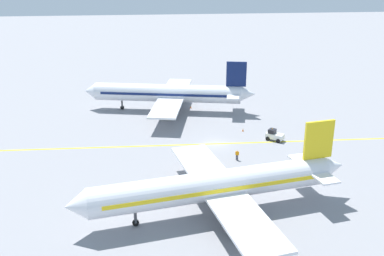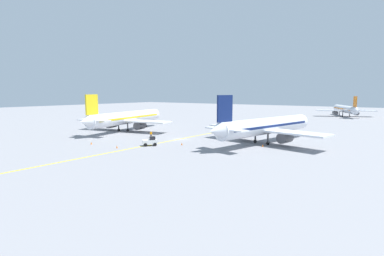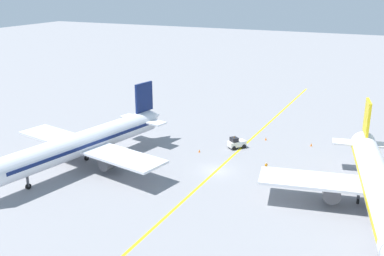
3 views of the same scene
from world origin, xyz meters
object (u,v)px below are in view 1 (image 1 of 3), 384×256
airplane_adjacent_stand (169,94)px  baggage_tug_white (274,135)px  ground_crew_worker (237,155)px  traffic_cone_far_edge (314,145)px  traffic_cone_near_nose (243,130)px  airplane_at_gate (217,186)px  traffic_cone_by_wingtip (191,107)px  traffic_cone_mid_apron (335,165)px

airplane_adjacent_stand → baggage_tug_white: 25.20m
baggage_tug_white → ground_crew_worker: bearing=132.6°
airplane_adjacent_stand → ground_crew_worker: bearing=-161.0°
baggage_tug_white → traffic_cone_far_edge: size_ratio=5.94×
baggage_tug_white → traffic_cone_near_nose: 6.63m
traffic_cone_near_nose → traffic_cone_far_edge: same height
airplane_adjacent_stand → baggage_tug_white: (-18.40, -16.99, -2.81)m
airplane_at_gate → baggage_tug_white: (22.57, -13.85, -2.81)m
baggage_tug_white → traffic_cone_near_nose: size_ratio=5.94×
airplane_adjacent_stand → traffic_cone_near_nose: 18.76m
airplane_at_gate → traffic_cone_by_wingtip: airplane_at_gate is taller
airplane_adjacent_stand → traffic_cone_mid_apron: bearing=-142.1°
baggage_tug_white → traffic_cone_by_wingtip: baggage_tug_white is taller
baggage_tug_white → traffic_cone_by_wingtip: 23.26m
airplane_adjacent_stand → baggage_tug_white: bearing=-137.3°
traffic_cone_near_nose → traffic_cone_far_edge: size_ratio=1.00×
ground_crew_worker → traffic_cone_far_edge: 14.60m
airplane_adjacent_stand → traffic_cone_far_edge: airplane_adjacent_stand is taller
airplane_adjacent_stand → traffic_cone_by_wingtip: (1.26, -4.58, -3.43)m
airplane_adjacent_stand → ground_crew_worker: airplane_adjacent_stand is taller
traffic_cone_mid_apron → airplane_adjacent_stand: bearing=37.9°
airplane_adjacent_stand → traffic_cone_by_wingtip: 5.86m
ground_crew_worker → traffic_cone_far_edge: size_ratio=3.05×
airplane_adjacent_stand → traffic_cone_mid_apron: (-29.81, -23.21, -3.43)m
airplane_adjacent_stand → airplane_at_gate: bearing=-175.6°
ground_crew_worker → airplane_adjacent_stand: bearing=19.0°
airplane_at_gate → traffic_cone_mid_apron: size_ratio=64.33×
airplane_adjacent_stand → traffic_cone_by_wingtip: size_ratio=64.19×
airplane_at_gate → traffic_cone_near_nose: size_ratio=64.33×
traffic_cone_near_nose → traffic_cone_by_wingtip: same height
ground_crew_worker → traffic_cone_by_wingtip: 27.46m
traffic_cone_by_wingtip → traffic_cone_far_edge: bearing=-141.6°
ground_crew_worker → traffic_cone_mid_apron: 14.87m
airplane_at_gate → traffic_cone_by_wingtip: (42.23, -1.44, -3.43)m
airplane_adjacent_stand → traffic_cone_mid_apron: airplane_adjacent_stand is taller
baggage_tug_white → traffic_cone_mid_apron: baggage_tug_white is taller
traffic_cone_near_nose → traffic_cone_mid_apron: 19.47m
airplane_at_gate → baggage_tug_white: 26.63m
traffic_cone_mid_apron → airplane_at_gate: bearing=119.1°
airplane_adjacent_stand → ground_crew_worker: (-25.85, -8.89, -2.80)m
traffic_cone_by_wingtip → traffic_cone_mid_apron: bearing=-149.1°
airplane_adjacent_stand → traffic_cone_far_edge: 31.89m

